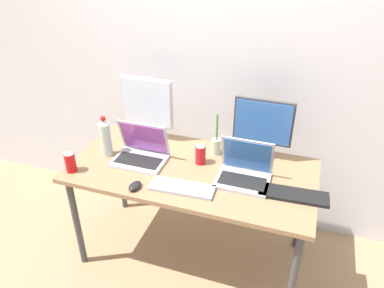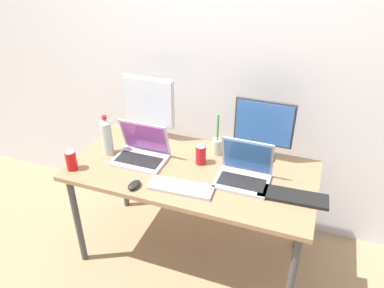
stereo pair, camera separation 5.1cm
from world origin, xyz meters
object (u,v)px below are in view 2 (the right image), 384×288
(laptop_silver, at_px, (142,151))
(mouse_by_keyboard, at_px, (134,185))
(keyboard_aux, at_px, (293,196))
(soda_can_by_laptop, at_px, (71,160))
(monitor_center, at_px, (263,128))
(water_bottle, at_px, (107,136))
(bamboo_vase, at_px, (217,145))
(keyboard_main, at_px, (181,188))
(soda_can_near_keyboard, at_px, (201,155))
(work_desk, at_px, (192,177))
(laptop_secondary, at_px, (244,172))
(monitor_left, at_px, (149,107))

(laptop_silver, distance_m, mouse_by_keyboard, 0.31)
(mouse_by_keyboard, bearing_deg, laptop_silver, 116.12)
(keyboard_aux, height_order, soda_can_by_laptop, soda_can_by_laptop)
(monitor_center, bearing_deg, keyboard_aux, -54.10)
(water_bottle, bearing_deg, bamboo_vase, 19.86)
(bamboo_vase, bearing_deg, soda_can_by_laptop, -148.77)
(keyboard_main, height_order, keyboard_aux, same)
(water_bottle, height_order, soda_can_near_keyboard, water_bottle)
(keyboard_aux, relative_size, soda_can_by_laptop, 3.07)
(work_desk, height_order, laptop_secondary, laptop_secondary)
(laptop_secondary, bearing_deg, soda_can_near_keyboard, 164.65)
(laptop_silver, bearing_deg, work_desk, 0.27)
(work_desk, distance_m, water_bottle, 0.61)
(keyboard_main, relative_size, water_bottle, 1.34)
(laptop_silver, height_order, keyboard_main, laptop_silver)
(laptop_silver, relative_size, soda_can_by_laptop, 2.61)
(soda_can_near_keyboard, bearing_deg, work_desk, -110.42)
(monitor_left, xyz_separation_m, water_bottle, (-0.16, -0.30, -0.11))
(laptop_secondary, xyz_separation_m, keyboard_main, (-0.32, -0.21, -0.05))
(keyboard_aux, bearing_deg, laptop_secondary, 163.09)
(work_desk, xyz_separation_m, monitor_left, (-0.42, 0.28, 0.30))
(soda_can_by_laptop, bearing_deg, work_desk, 20.23)
(work_desk, distance_m, monitor_center, 0.54)
(mouse_by_keyboard, bearing_deg, work_desk, 57.78)
(monitor_left, xyz_separation_m, laptop_silver, (0.07, -0.28, -0.18))
(mouse_by_keyboard, bearing_deg, laptop_secondary, 34.90)
(monitor_left, relative_size, water_bottle, 1.60)
(keyboard_aux, distance_m, bamboo_vase, 0.61)
(soda_can_near_keyboard, bearing_deg, monitor_center, 28.93)
(keyboard_aux, height_order, soda_can_near_keyboard, soda_can_near_keyboard)
(bamboo_vase, bearing_deg, laptop_secondary, -43.81)
(soda_can_near_keyboard, xyz_separation_m, soda_can_by_laptop, (-0.73, -0.34, 0.00))
(keyboard_aux, xyz_separation_m, mouse_by_keyboard, (-0.87, -0.22, 0.01))
(work_desk, height_order, water_bottle, water_bottle)
(monitor_center, xyz_separation_m, laptop_secondary, (-0.05, -0.27, -0.16))
(laptop_secondary, xyz_separation_m, soda_can_near_keyboard, (-0.30, 0.08, 0.00))
(monitor_center, relative_size, keyboard_main, 1.08)
(monitor_center, distance_m, bamboo_vase, 0.32)
(keyboard_aux, bearing_deg, laptop_silver, 172.49)
(work_desk, bearing_deg, keyboard_aux, -6.81)
(keyboard_main, xyz_separation_m, water_bottle, (-0.59, 0.19, 0.12))
(monitor_center, bearing_deg, monitor_left, 179.44)
(bamboo_vase, bearing_deg, monitor_center, 9.68)
(soda_can_near_keyboard, bearing_deg, laptop_secondary, -15.35)
(laptop_silver, relative_size, bamboo_vase, 1.13)
(soda_can_near_keyboard, bearing_deg, water_bottle, -170.64)
(keyboard_aux, relative_size, bamboo_vase, 1.33)
(mouse_by_keyboard, bearing_deg, soda_can_near_keyboard, 61.37)
(keyboard_main, relative_size, soda_can_by_laptop, 2.96)
(monitor_left, distance_m, monitor_center, 0.79)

